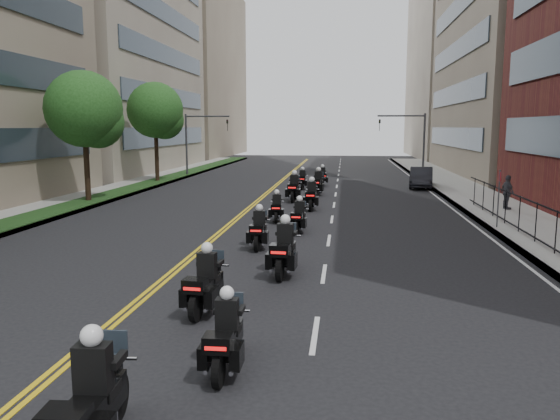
# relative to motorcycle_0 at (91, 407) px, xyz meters

# --- Properties ---
(sidewalk_right) EXTENTS (4.00, 90.00, 0.15)m
(sidewalk_right) POSITION_rel_motorcycle_0_xyz_m (11.57, 24.77, -0.65)
(sidewalk_right) COLOR gray
(sidewalk_right) RESTS_ON ground
(sidewalk_left) EXTENTS (4.00, 90.00, 0.15)m
(sidewalk_left) POSITION_rel_motorcycle_0_xyz_m (-12.43, 24.77, -0.65)
(sidewalk_left) COLOR gray
(sidewalk_left) RESTS_ON ground
(grass_strip) EXTENTS (2.00, 90.00, 0.04)m
(grass_strip) POSITION_rel_motorcycle_0_xyz_m (-11.63, 24.77, -0.55)
(grass_strip) COLOR black
(grass_strip) RESTS_ON sidewalk_left
(building_right_tan) EXTENTS (15.11, 28.00, 30.00)m
(building_right_tan) POSITION_rel_motorcycle_0_xyz_m (21.05, 47.77, 14.28)
(building_right_tan) COLOR #7C6C5B
(building_right_tan) RESTS_ON ground
(building_right_far) EXTENTS (15.00, 28.00, 26.00)m
(building_right_far) POSITION_rel_motorcycle_0_xyz_m (21.07, 77.77, 12.28)
(building_right_far) COLOR gray
(building_right_far) RESTS_ON ground
(building_left_mid) EXTENTS (16.11, 28.00, 34.00)m
(building_left_mid) POSITION_rel_motorcycle_0_xyz_m (-22.40, 47.77, 16.28)
(building_left_mid) COLOR gray
(building_left_mid) RESTS_ON ground
(building_left_far) EXTENTS (16.00, 28.00, 26.00)m
(building_left_far) POSITION_rel_motorcycle_0_xyz_m (-22.43, 77.77, 12.28)
(building_left_far) COLOR #7C6C5B
(building_left_far) RESTS_ON ground
(street_trees) EXTENTS (4.40, 38.40, 7.98)m
(street_trees) POSITION_rel_motorcycle_0_xyz_m (-11.47, 18.38, 4.41)
(street_trees) COLOR #301E15
(street_trees) RESTS_ON ground
(traffic_signal_right) EXTENTS (4.09, 0.20, 5.60)m
(traffic_signal_right) POSITION_rel_motorcycle_0_xyz_m (9.11, 41.77, 2.98)
(traffic_signal_right) COLOR #3F3F44
(traffic_signal_right) RESTS_ON ground
(traffic_signal_left) EXTENTS (4.09, 0.20, 5.60)m
(traffic_signal_left) POSITION_rel_motorcycle_0_xyz_m (-9.97, 41.77, 2.98)
(traffic_signal_left) COLOR #3F3F44
(traffic_signal_left) RESTS_ON ground
(motorcycle_0) EXTENTS (0.63, 2.47, 1.82)m
(motorcycle_0) POSITION_rel_motorcycle_0_xyz_m (0.00, 0.00, 0.00)
(motorcycle_0) COLOR black
(motorcycle_0) RESTS_ON ground
(motorcycle_1) EXTENTS (0.49, 2.13, 1.58)m
(motorcycle_1) POSITION_rel_motorcycle_0_xyz_m (1.24, 2.83, -0.10)
(motorcycle_1) COLOR black
(motorcycle_1) RESTS_ON ground
(motorcycle_2) EXTENTS (0.60, 2.31, 1.70)m
(motorcycle_2) POSITION_rel_motorcycle_0_xyz_m (0.05, 5.96, -0.05)
(motorcycle_2) COLOR black
(motorcycle_2) RESTS_ON ground
(motorcycle_3) EXTENTS (0.62, 2.49, 1.84)m
(motorcycle_3) POSITION_rel_motorcycle_0_xyz_m (1.58, 9.53, 0.00)
(motorcycle_3) COLOR black
(motorcycle_3) RESTS_ON ground
(motorcycle_4) EXTENTS (0.51, 2.20, 1.63)m
(motorcycle_4) POSITION_rel_motorcycle_0_xyz_m (0.23, 13.14, -0.08)
(motorcycle_4) COLOR black
(motorcycle_4) RESTS_ON ground
(motorcycle_5) EXTENTS (0.54, 2.11, 1.55)m
(motorcycle_5) POSITION_rel_motorcycle_0_xyz_m (1.45, 16.41, -0.11)
(motorcycle_5) COLOR black
(motorcycle_5) RESTS_ON ground
(motorcycle_6) EXTENTS (0.54, 2.06, 1.52)m
(motorcycle_6) POSITION_rel_motorcycle_0_xyz_m (0.17, 18.91, -0.12)
(motorcycle_6) COLOR black
(motorcycle_6) RESTS_ON ground
(motorcycle_7) EXTENTS (0.55, 2.41, 1.78)m
(motorcycle_7) POSITION_rel_motorcycle_0_xyz_m (1.58, 22.86, -0.02)
(motorcycle_7) COLOR black
(motorcycle_7) RESTS_ON ground
(motorcycle_8) EXTENTS (0.59, 2.54, 1.87)m
(motorcycle_8) POSITION_rel_motorcycle_0_xyz_m (0.32, 26.13, 0.02)
(motorcycle_8) COLOR black
(motorcycle_8) RESTS_ON ground
(motorcycle_9) EXTENTS (0.71, 2.49, 1.84)m
(motorcycle_9) POSITION_rel_motorcycle_0_xyz_m (1.62, 29.37, 0.01)
(motorcycle_9) COLOR black
(motorcycle_9) RESTS_ON ground
(motorcycle_10) EXTENTS (0.50, 2.17, 1.60)m
(motorcycle_10) POSITION_rel_motorcycle_0_xyz_m (0.31, 32.79, -0.09)
(motorcycle_10) COLOR black
(motorcycle_10) RESTS_ON ground
(motorcycle_11) EXTENTS (0.61, 2.19, 1.62)m
(motorcycle_11) POSITION_rel_motorcycle_0_xyz_m (1.67, 35.30, -0.08)
(motorcycle_11) COLOR black
(motorcycle_11) RESTS_ON ground
(parked_sedan) EXTENTS (2.22, 4.78, 1.52)m
(parked_sedan) POSITION_rel_motorcycle_0_xyz_m (8.97, 34.60, 0.04)
(parked_sedan) COLOR black
(parked_sedan) RESTS_ON ground
(pedestrian_c) EXTENTS (0.72, 1.14, 1.81)m
(pedestrian_c) POSITION_rel_motorcycle_0_xyz_m (11.89, 23.20, 0.33)
(pedestrian_c) COLOR #404048
(pedestrian_c) RESTS_ON sidewalk_right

